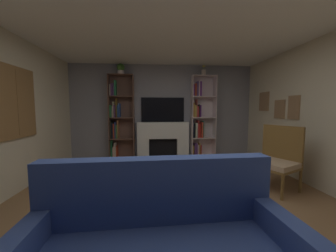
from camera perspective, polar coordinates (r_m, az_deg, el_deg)
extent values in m
plane|color=olive|center=(2.92, 2.11, -23.05)|extent=(7.05, 7.05, 0.00)
cube|color=gray|center=(5.53, -1.56, 4.15)|extent=(5.12, 0.06, 2.57)
cube|color=#9C7650|center=(4.61, 32.66, 4.55)|extent=(0.03, 0.30, 0.47)
cube|color=slate|center=(4.60, 32.56, 4.56)|extent=(0.01, 0.24, 0.41)
cube|color=#9C7650|center=(4.96, 29.62, 4.26)|extent=(0.03, 0.33, 0.40)
cube|color=#335F48|center=(4.95, 29.52, 4.27)|extent=(0.01, 0.27, 0.34)
cube|color=#9C7650|center=(5.48, 26.06, 6.39)|extent=(0.03, 0.39, 0.46)
cube|color=slate|center=(5.47, 25.97, 6.40)|extent=(0.01, 0.33, 0.40)
cube|color=olive|center=(4.01, -37.67, 5.40)|extent=(0.04, 0.93, 1.15)
cube|color=silver|center=(4.00, -37.49, 5.41)|extent=(0.01, 0.83, 1.05)
cube|color=olive|center=(4.00, -37.42, 5.42)|extent=(0.01, 0.02, 1.05)
cube|color=olive|center=(4.00, -37.42, 5.42)|extent=(0.01, 0.83, 0.02)
cube|color=white|center=(2.85, 2.31, 30.55)|extent=(5.12, 6.00, 0.06)
cube|color=white|center=(5.49, -7.19, -6.50)|extent=(0.32, 0.23, 0.55)
cube|color=white|center=(5.55, 4.22, -6.34)|extent=(0.32, 0.23, 0.55)
cube|color=white|center=(5.42, -1.46, -1.25)|extent=(1.41, 0.23, 0.45)
cube|color=black|center=(5.57, -1.50, -6.30)|extent=(0.78, 0.08, 0.55)
cube|color=#5D5351|center=(5.30, -1.28, -9.79)|extent=(1.51, 0.30, 0.03)
cube|color=black|center=(5.47, -1.53, 4.74)|extent=(1.18, 0.06, 0.67)
cube|color=brown|center=(5.46, -16.60, 2.32)|extent=(0.02, 0.30, 2.26)
cube|color=brown|center=(5.36, -9.88, 2.41)|extent=(0.02, 0.30, 2.26)
cube|color=brown|center=(5.54, -13.05, 2.44)|extent=(0.66, 0.02, 2.26)
cube|color=brown|center=(5.57, -13.03, -9.25)|extent=(0.62, 0.30, 0.02)
cube|color=#247644|center=(5.60, -15.96, -6.55)|extent=(0.03, 0.19, 0.50)
cube|color=beige|center=(5.60, -15.38, -7.43)|extent=(0.04, 0.20, 0.32)
cube|color=beige|center=(5.56, -14.94, -6.90)|extent=(0.04, 0.24, 0.44)
cube|color=#B0351C|center=(5.57, -14.51, -7.29)|extent=(0.03, 0.22, 0.36)
cube|color=brown|center=(5.46, -13.15, -3.58)|extent=(0.62, 0.30, 0.02)
cube|color=black|center=(5.51, -16.10, -1.02)|extent=(0.03, 0.20, 0.47)
cube|color=black|center=(5.50, -15.74, -1.29)|extent=(0.03, 0.21, 0.41)
cube|color=#B13B23|center=(5.50, -15.34, -1.41)|extent=(0.03, 0.20, 0.39)
cube|color=navy|center=(5.49, -14.98, -1.12)|extent=(0.02, 0.19, 0.45)
cube|color=#3C7538|center=(5.47, -14.60, -1.59)|extent=(0.02, 0.24, 0.36)
cube|color=brown|center=(5.47, -14.20, -0.91)|extent=(0.03, 0.21, 0.49)
cube|color=brown|center=(5.40, -13.27, 2.37)|extent=(0.62, 0.30, 0.02)
cube|color=#337A3E|center=(5.47, -16.16, 4.11)|extent=(0.04, 0.21, 0.32)
cube|color=beige|center=(5.48, -15.74, 3.98)|extent=(0.02, 0.18, 0.29)
cube|color=beige|center=(5.46, -15.46, 4.62)|extent=(0.02, 0.22, 0.41)
cube|color=#623766|center=(5.44, -15.14, 4.16)|extent=(0.03, 0.25, 0.33)
cube|color=olive|center=(5.46, -14.65, 5.09)|extent=(0.02, 0.19, 0.50)
cube|color=navy|center=(5.43, -14.21, 4.17)|extent=(0.03, 0.24, 0.32)
cube|color=#2F5098|center=(5.41, -13.84, 4.42)|extent=(0.02, 0.26, 0.37)
cube|color=brown|center=(5.41, -13.39, 8.37)|extent=(0.62, 0.30, 0.02)
cube|color=beige|center=(5.52, -16.34, 9.90)|extent=(0.03, 0.17, 0.30)
cube|color=#663D73|center=(5.48, -15.90, 10.02)|extent=(0.04, 0.22, 0.32)
cube|color=#67417A|center=(5.46, -15.40, 10.10)|extent=(0.02, 0.25, 0.33)
cube|color=#257645|center=(5.48, -14.99, 10.52)|extent=(0.04, 0.21, 0.41)
cube|color=brown|center=(5.47, -13.52, 14.20)|extent=(0.62, 0.30, 0.02)
cube|color=silver|center=(5.44, 6.87, 2.49)|extent=(0.02, 0.33, 2.26)
cube|color=silver|center=(5.61, 13.30, 2.46)|extent=(0.02, 0.33, 2.26)
cube|color=silver|center=(5.67, 9.72, 2.55)|extent=(0.66, 0.02, 2.26)
cube|color=silver|center=(5.68, 9.95, -8.91)|extent=(0.62, 0.33, 0.02)
cube|color=olive|center=(5.60, 7.11, -7.22)|extent=(0.04, 0.25, 0.34)
cube|color=#5D3671|center=(5.60, 7.72, -6.95)|extent=(0.04, 0.25, 0.39)
cube|color=#653B81|center=(5.64, 8.22, -6.91)|extent=(0.03, 0.21, 0.38)
cube|color=beige|center=(5.65, 8.58, -7.11)|extent=(0.03, 0.21, 0.34)
cube|color=olive|center=(5.66, 8.97, -6.84)|extent=(0.03, 0.20, 0.39)
cube|color=#B72C30|center=(5.68, 9.37, -7.08)|extent=(0.02, 0.18, 0.33)
cube|color=silver|center=(5.57, 10.04, -3.34)|extent=(0.62, 0.33, 0.02)
cube|color=black|center=(5.51, 7.13, -0.71)|extent=(0.03, 0.22, 0.50)
cube|color=black|center=(5.53, 7.57, -1.27)|extent=(0.02, 0.22, 0.39)
cube|color=beige|center=(5.51, 8.03, -1.17)|extent=(0.04, 0.27, 0.41)
cube|color=red|center=(5.52, 8.55, -0.83)|extent=(0.03, 0.26, 0.47)
cube|color=#B5241A|center=(5.57, 9.00, -1.24)|extent=(0.04, 0.20, 0.39)
cube|color=#A63B29|center=(5.55, 9.63, -1.06)|extent=(0.04, 0.27, 0.43)
cube|color=#256550|center=(5.58, 10.01, -0.87)|extent=(0.02, 0.23, 0.46)
cube|color=silver|center=(5.52, 10.13, 2.48)|extent=(0.62, 0.33, 0.02)
cube|color=olive|center=(5.46, 7.27, 4.63)|extent=(0.04, 0.27, 0.39)
cube|color=#A48C38|center=(5.47, 7.76, 4.29)|extent=(0.04, 0.26, 0.32)
cube|color=#9B4A41|center=(5.49, 8.17, 5.11)|extent=(0.02, 0.25, 0.48)
cube|color=#A4252C|center=(5.49, 8.51, 4.12)|extent=(0.03, 0.26, 0.29)
cube|color=black|center=(5.52, 8.87, 4.40)|extent=(0.02, 0.22, 0.35)
cube|color=#55236F|center=(5.53, 9.22, 4.28)|extent=(0.03, 0.21, 0.33)
cube|color=silver|center=(5.52, 10.22, 8.35)|extent=(0.62, 0.33, 0.02)
cube|color=#672A6A|center=(5.49, 7.31, 10.10)|extent=(0.04, 0.26, 0.30)
cube|color=#AE3A23|center=(5.50, 7.86, 10.24)|extent=(0.04, 0.25, 0.33)
cube|color=#4B3A72|center=(5.52, 8.41, 10.53)|extent=(0.04, 0.24, 0.39)
cube|color=beige|center=(5.54, 8.84, 10.72)|extent=(0.03, 0.23, 0.44)
cube|color=#5F237D|center=(5.56, 9.31, 10.49)|extent=(0.04, 0.21, 0.40)
cube|color=silver|center=(5.58, 10.31, 14.07)|extent=(0.62, 0.33, 0.02)
cylinder|color=silver|center=(5.48, -13.53, 14.81)|extent=(0.18, 0.18, 0.10)
sphere|color=#417729|center=(5.50, -13.56, 16.15)|extent=(0.20, 0.20, 0.20)
cylinder|color=silver|center=(5.61, 10.29, 14.93)|extent=(0.12, 0.12, 0.16)
cylinder|color=#4C7F3F|center=(5.64, 10.06, 16.21)|extent=(0.01, 0.01, 0.10)
sphere|color=#DDCB57|center=(5.65, 10.06, 16.70)|extent=(0.04, 0.04, 0.04)
cylinder|color=#4C7F3F|center=(5.64, 10.60, 16.20)|extent=(0.01, 0.01, 0.10)
sphere|color=#DDCB57|center=(5.65, 10.61, 16.69)|extent=(0.04, 0.04, 0.04)
cylinder|color=#4C7F3F|center=(5.65, 10.29, 16.20)|extent=(0.01, 0.01, 0.10)
sphere|color=#DDCB57|center=(5.66, 10.30, 16.69)|extent=(0.06, 0.06, 0.06)
cube|color=#374F94|center=(1.72, -3.03, -18.02)|extent=(1.90, 0.23, 0.54)
cylinder|color=brown|center=(3.98, 33.98, -12.84)|extent=(0.04, 0.04, 0.42)
cylinder|color=brown|center=(4.27, 25.99, -11.28)|extent=(0.04, 0.04, 0.42)
cylinder|color=brown|center=(3.52, 30.21, -14.93)|extent=(0.04, 0.04, 0.42)
cylinder|color=brown|center=(3.85, 21.59, -12.89)|extent=(0.04, 0.04, 0.42)
cube|color=tan|center=(3.82, 28.04, -9.36)|extent=(0.82, 0.87, 0.08)
cube|color=brown|center=(3.84, 28.00, -10.23)|extent=(0.82, 0.87, 0.04)
cube|color=brown|center=(3.99, 30.12, -4.64)|extent=(0.36, 0.64, 0.66)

